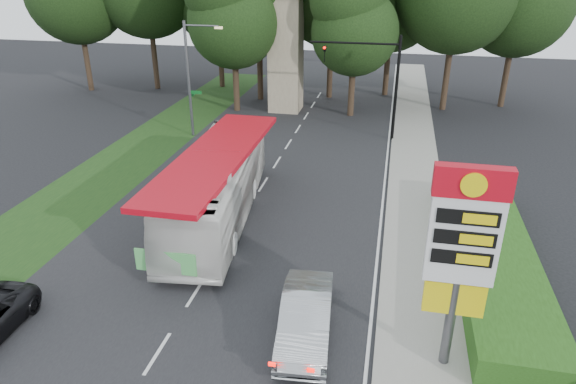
% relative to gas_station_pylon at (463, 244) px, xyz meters
% --- Properties ---
extents(ground, '(120.00, 120.00, 0.00)m').
position_rel_gas_station_pylon_xyz_m(ground, '(-9.20, -1.99, -4.45)').
color(ground, black).
rests_on(ground, ground).
extents(road_surface, '(14.00, 80.00, 0.02)m').
position_rel_gas_station_pylon_xyz_m(road_surface, '(-9.20, 10.01, -4.44)').
color(road_surface, black).
rests_on(road_surface, ground).
extents(sidewalk_right, '(3.00, 80.00, 0.12)m').
position_rel_gas_station_pylon_xyz_m(sidewalk_right, '(-0.70, 10.01, -4.39)').
color(sidewalk_right, gray).
rests_on(sidewalk_right, ground).
extents(grass_verge_left, '(5.00, 50.00, 0.02)m').
position_rel_gas_station_pylon_xyz_m(grass_verge_left, '(-18.70, 16.01, -4.44)').
color(grass_verge_left, '#193814').
rests_on(grass_verge_left, ground).
extents(hedge, '(3.00, 14.00, 1.20)m').
position_rel_gas_station_pylon_xyz_m(hedge, '(2.30, 6.01, -3.85)').
color(hedge, '#224813').
rests_on(hedge, ground).
extents(gas_station_pylon, '(2.10, 0.45, 6.85)m').
position_rel_gas_station_pylon_xyz_m(gas_station_pylon, '(0.00, 0.00, 0.00)').
color(gas_station_pylon, '#59595E').
rests_on(gas_station_pylon, ground).
extents(traffic_signal_mast, '(6.10, 0.35, 7.20)m').
position_rel_gas_station_pylon_xyz_m(traffic_signal_mast, '(-3.52, 22.00, 0.22)').
color(traffic_signal_mast, black).
rests_on(traffic_signal_mast, ground).
extents(streetlight_signs, '(2.75, 0.98, 8.00)m').
position_rel_gas_station_pylon_xyz_m(streetlight_signs, '(-16.19, 20.01, -0.01)').
color(streetlight_signs, '#59595E').
rests_on(streetlight_signs, ground).
extents(monument, '(3.00, 3.00, 10.05)m').
position_rel_gas_station_pylon_xyz_m(monument, '(-11.20, 28.01, 0.66)').
color(monument, gray).
rests_on(monument, ground).
extents(tree_monument_left, '(7.28, 7.28, 14.30)m').
position_rel_gas_station_pylon_xyz_m(tree_monument_left, '(-15.20, 27.01, 4.23)').
color(tree_monument_left, '#2D2116').
rests_on(tree_monument_left, ground).
extents(tree_monument_right, '(6.72, 6.72, 13.20)m').
position_rel_gas_station_pylon_xyz_m(tree_monument_right, '(-5.70, 27.51, 3.56)').
color(tree_monument_right, '#2D2116').
rests_on(tree_monument_right, ground).
extents(transit_bus, '(4.37, 12.78, 3.49)m').
position_rel_gas_station_pylon_xyz_m(transit_bus, '(-10.33, 8.09, -2.70)').
color(transit_bus, white).
rests_on(transit_bus, ground).
extents(sedan_silver, '(2.12, 4.95, 1.59)m').
position_rel_gas_station_pylon_xyz_m(sedan_silver, '(-4.57, 0.39, -3.66)').
color(sedan_silver, '#9C9FA3').
rests_on(sedan_silver, ground).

